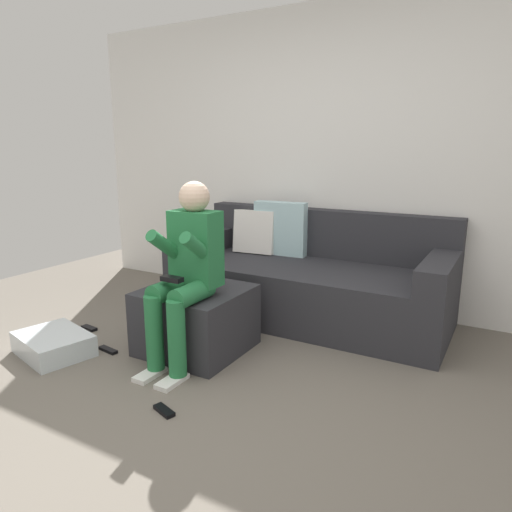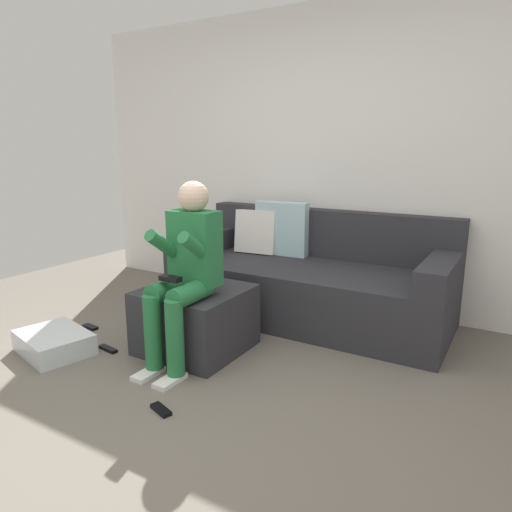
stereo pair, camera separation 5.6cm
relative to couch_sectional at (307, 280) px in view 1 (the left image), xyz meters
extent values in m
plane|color=#6B6359|center=(0.01, -1.90, -0.32)|extent=(6.66, 6.66, 0.00)
cube|color=white|center=(0.01, 0.47, 0.97)|extent=(5.12, 0.10, 2.56)
cube|color=#2D2D33|center=(0.02, -0.06, -0.09)|extent=(2.24, 0.95, 0.45)
cube|color=#2D2D33|center=(0.02, 0.33, 0.34)|extent=(2.24, 0.17, 0.41)
cube|color=#2D2D33|center=(-1.00, -0.06, 0.23)|extent=(0.20, 0.95, 0.18)
cube|color=#2D2D33|center=(1.04, -0.06, 0.23)|extent=(0.20, 0.95, 0.18)
cube|color=white|center=(-0.58, 0.16, 0.33)|extent=(0.40, 0.23, 0.40)
cube|color=silver|center=(-0.35, 0.19, 0.37)|extent=(0.48, 0.14, 0.47)
cube|color=#2D2D33|center=(-0.40, -1.00, -0.09)|extent=(0.66, 0.65, 0.44)
cube|color=#26723F|center=(-0.32, -1.09, 0.44)|extent=(0.32, 0.18, 0.49)
sphere|color=beige|center=(-0.32, -1.09, 0.77)|extent=(0.20, 0.20, 0.20)
cylinder|color=#26723F|center=(-0.41, -1.25, 0.19)|extent=(0.13, 0.33, 0.13)
cylinder|color=#26723F|center=(-0.41, -1.42, -0.05)|extent=(0.11, 0.11, 0.48)
cube|color=white|center=(-0.41, -1.48, -0.30)|extent=(0.10, 0.22, 0.03)
cylinder|color=#26723F|center=(-0.44, -1.22, 0.45)|extent=(0.08, 0.36, 0.28)
cylinder|color=#26723F|center=(-0.24, -1.25, 0.19)|extent=(0.13, 0.33, 0.13)
cylinder|color=#26723F|center=(-0.24, -1.42, -0.05)|extent=(0.11, 0.11, 0.48)
cube|color=white|center=(-0.24, -1.48, -0.30)|extent=(0.10, 0.22, 0.03)
cylinder|color=#26723F|center=(-0.21, -1.20, 0.47)|extent=(0.08, 0.32, 0.26)
cube|color=black|center=(-0.32, -1.33, 0.29)|extent=(0.14, 0.06, 0.03)
cube|color=silver|center=(-1.21, -1.55, -0.24)|extent=(0.59, 0.50, 0.15)
cube|color=black|center=(-0.07, -1.74, -0.30)|extent=(0.16, 0.10, 0.02)
cube|color=black|center=(-0.92, -1.34, -0.30)|extent=(0.17, 0.07, 0.02)
cube|color=black|center=(-1.36, -1.13, -0.30)|extent=(0.15, 0.07, 0.02)
camera|label=1|loc=(1.46, -3.45, 1.07)|focal=32.62mm
camera|label=2|loc=(1.51, -3.42, 1.07)|focal=32.62mm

